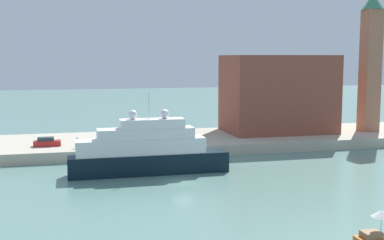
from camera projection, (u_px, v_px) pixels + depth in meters
ground at (184, 183)px, 65.90m from camera, size 400.00×400.00×0.00m
quay_dock at (151, 143)px, 91.07m from camera, size 110.00×20.48×1.76m
large_yacht at (147, 152)px, 70.51m from camera, size 22.26×3.60×11.39m
small_motorboat at (377, 233)px, 43.88m from camera, size 3.66×1.74×3.10m
harbor_building at (278, 94)px, 98.26m from camera, size 20.22×13.03×14.81m
bell_tower at (371, 59)px, 98.20m from camera, size 4.10×4.10×26.54m
parked_car at (47, 142)px, 82.81m from camera, size 4.32×1.80×1.44m
person_figure at (77, 143)px, 80.69m from camera, size 0.36×0.36×1.79m
mooring_bollard at (195, 143)px, 83.49m from camera, size 0.50×0.50×0.74m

